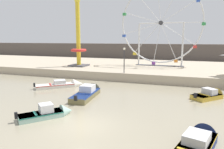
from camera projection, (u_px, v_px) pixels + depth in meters
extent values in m
plane|color=gray|center=(83.00, 125.00, 14.00)|extent=(240.00, 240.00, 0.00)
cube|color=#B7A88E|center=(147.00, 68.00, 37.03)|extent=(110.00, 20.29, 1.19)
cube|color=#564C47|center=(162.00, 52.00, 59.04)|extent=(140.00, 3.00, 4.40)
cube|color=olive|center=(86.00, 95.00, 20.52)|extent=(2.02, 4.76, 0.53)
cube|color=navy|center=(86.00, 93.00, 20.48)|extent=(2.04, 4.72, 0.08)
cone|color=olive|center=(95.00, 89.00, 23.33)|extent=(1.62, 1.41, 1.51)
cube|color=black|center=(76.00, 98.00, 18.15)|extent=(0.26, 0.22, 0.44)
cube|color=silver|center=(88.00, 88.00, 20.98)|extent=(1.40, 1.50, 0.64)
cube|color=navy|center=(83.00, 94.00, 19.92)|extent=(1.36, 0.29, 0.06)
cube|color=gold|center=(207.00, 97.00, 20.21)|extent=(3.08, 3.11, 0.42)
cube|color=gold|center=(207.00, 95.00, 20.18)|extent=(3.07, 3.10, 0.08)
cone|color=gold|center=(219.00, 95.00, 21.00)|extent=(1.57, 1.56, 1.43)
cube|color=black|center=(195.00, 95.00, 19.48)|extent=(0.31, 0.31, 0.44)
cube|color=silver|center=(209.00, 91.00, 20.28)|extent=(1.46, 1.45, 0.58)
cube|color=gold|center=(204.00, 95.00, 20.01)|extent=(1.03, 1.00, 0.06)
cube|color=silver|center=(55.00, 86.00, 24.87)|extent=(4.19, 3.99, 0.43)
cube|color=#B2231E|center=(55.00, 84.00, 24.84)|extent=(4.17, 3.98, 0.08)
cone|color=silver|center=(78.00, 84.00, 25.95)|extent=(1.78, 1.78, 1.30)
cube|color=black|center=(34.00, 85.00, 23.93)|extent=(0.31, 0.31, 0.44)
cube|color=silver|center=(60.00, 82.00, 25.01)|extent=(1.72, 1.70, 0.45)
cube|color=#B2231E|center=(50.00, 84.00, 24.62)|extent=(0.90, 0.97, 0.06)
cube|color=gold|center=(193.00, 148.00, 10.17)|extent=(2.70, 4.89, 0.08)
cone|color=navy|center=(207.00, 131.00, 12.60)|extent=(1.65, 1.63, 1.34)
cube|color=silver|center=(197.00, 138.00, 10.59)|extent=(1.48, 1.68, 0.47)
cube|color=#93BCAD|center=(41.00, 116.00, 15.23)|extent=(2.92, 3.12, 0.41)
cube|color=#237566|center=(41.00, 113.00, 15.21)|extent=(2.92, 3.11, 0.08)
cone|color=#93BCAD|center=(67.00, 111.00, 16.20)|extent=(1.42, 1.39, 1.15)
cube|color=black|center=(16.00, 115.00, 14.37)|extent=(0.31, 0.31, 0.44)
cube|color=silver|center=(46.00, 108.00, 15.34)|extent=(1.33, 1.33, 0.62)
cube|color=#237566|center=(35.00, 113.00, 15.00)|extent=(0.88, 0.79, 0.06)
torus|color=silver|center=(161.00, 23.00, 34.85)|extent=(13.44, 0.24, 13.44)
cylinder|color=#38383D|center=(161.00, 23.00, 34.85)|extent=(0.70, 0.50, 0.70)
cylinder|color=silver|center=(148.00, 8.00, 35.13)|extent=(4.35, 0.08, 5.07)
cylinder|color=silver|center=(142.00, 18.00, 35.73)|extent=(6.34, 0.08, 1.98)
cube|color=#33934C|center=(124.00, 14.00, 36.64)|extent=(0.56, 0.48, 0.44)
cylinder|color=silver|center=(142.00, 29.00, 36.04)|extent=(6.37, 0.08, 1.89)
cube|color=#3356B7|center=(124.00, 36.00, 37.27)|extent=(0.56, 0.48, 0.44)
cylinder|color=silver|center=(147.00, 38.00, 35.98)|extent=(4.42, 0.08, 5.01)
cube|color=yellow|center=(135.00, 54.00, 37.15)|extent=(0.56, 0.48, 0.44)
cylinder|color=silver|center=(157.00, 43.00, 35.56)|extent=(1.07, 0.08, 6.54)
cube|color=purple|center=(154.00, 63.00, 36.31)|extent=(0.56, 0.48, 0.44)
cylinder|color=silver|center=(168.00, 41.00, 34.91)|extent=(2.77, 0.08, 6.06)
cube|color=orange|center=(176.00, 61.00, 35.02)|extent=(0.56, 0.48, 0.44)
cylinder|color=silver|center=(178.00, 34.00, 34.25)|extent=(5.57, 0.08, 3.68)
cube|color=red|center=(195.00, 47.00, 33.70)|extent=(0.56, 0.48, 0.44)
cylinder|color=silver|center=(182.00, 22.00, 33.78)|extent=(6.60, 0.08, 0.13)
cube|color=#33934C|center=(204.00, 24.00, 32.76)|extent=(0.56, 0.48, 0.44)
cylinder|color=silver|center=(179.00, 11.00, 33.65)|extent=(5.62, 0.08, 3.60)
cube|color=#3356B7|center=(198.00, 0.00, 32.50)|extent=(0.56, 0.48, 0.44)
cylinder|color=silver|center=(170.00, 4.00, 33.90)|extent=(2.86, 0.08, 6.02)
cylinder|color=silver|center=(159.00, 3.00, 34.46)|extent=(0.97, 0.08, 6.55)
cylinder|color=silver|center=(139.00, 44.00, 36.64)|extent=(0.28, 0.28, 7.20)
cylinder|color=silver|center=(183.00, 45.00, 34.27)|extent=(0.28, 0.28, 7.20)
cylinder|color=silver|center=(161.00, 23.00, 34.85)|extent=(7.26, 0.18, 0.18)
cube|color=#4C4C51|center=(159.00, 66.00, 36.04)|extent=(8.06, 1.20, 0.08)
cylinder|color=gold|center=(78.00, 35.00, 34.78)|extent=(0.70, 0.70, 10.39)
torus|color=red|center=(79.00, 50.00, 35.20)|extent=(2.64, 2.64, 0.44)
sphere|color=yellow|center=(77.00, 1.00, 33.87)|extent=(0.90, 0.90, 0.90)
cube|color=#4C4C51|center=(79.00, 65.00, 35.63)|extent=(2.80, 2.80, 0.24)
cylinder|color=#2D2D33|center=(124.00, 61.00, 28.20)|extent=(0.12, 0.12, 3.10)
sphere|color=#F2EACC|center=(124.00, 49.00, 27.91)|extent=(0.32, 0.32, 0.32)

